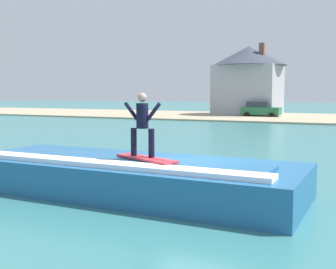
{
  "coord_description": "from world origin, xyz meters",
  "views": [
    {
      "loc": [
        4.3,
        -10.75,
        2.74
      ],
      "look_at": [
        -1.9,
        1.78,
        1.41
      ],
      "focal_mm": 45.44,
      "sensor_mm": 36.0,
      "label": 1
    }
  ],
  "objects_px": {
    "surfboard": "(146,158)",
    "house_with_chimney": "(249,77)",
    "wave_crest": "(127,175)",
    "car_near_shore": "(260,110)",
    "surfer": "(142,121)"
  },
  "relations": [
    {
      "from": "car_near_shore",
      "to": "surfer",
      "type": "bearing_deg",
      "value": -80.29
    },
    {
      "from": "wave_crest",
      "to": "surfboard",
      "type": "relative_size",
      "value": 4.66
    },
    {
      "from": "car_near_shore",
      "to": "house_with_chimney",
      "type": "xyz_separation_m",
      "value": [
        -2.48,
        3.55,
        3.88
      ]
    },
    {
      "from": "wave_crest",
      "to": "surfer",
      "type": "bearing_deg",
      "value": -23.71
    },
    {
      "from": "surfer",
      "to": "house_with_chimney",
      "type": "relative_size",
      "value": 0.18
    },
    {
      "from": "surfer",
      "to": "car_near_shore",
      "type": "relative_size",
      "value": 0.38
    },
    {
      "from": "car_near_shore",
      "to": "house_with_chimney",
      "type": "height_order",
      "value": "house_with_chimney"
    },
    {
      "from": "surfer",
      "to": "surfboard",
      "type": "bearing_deg",
      "value": -24.28
    },
    {
      "from": "wave_crest",
      "to": "surfer",
      "type": "distance_m",
      "value": 1.7
    },
    {
      "from": "wave_crest",
      "to": "car_near_shore",
      "type": "distance_m",
      "value": 39.66
    },
    {
      "from": "surfboard",
      "to": "house_with_chimney",
      "type": "height_order",
      "value": "house_with_chimney"
    },
    {
      "from": "wave_crest",
      "to": "car_near_shore",
      "type": "xyz_separation_m",
      "value": [
        -6.09,
        39.18,
        0.46
      ]
    },
    {
      "from": "house_with_chimney",
      "to": "wave_crest",
      "type": "bearing_deg",
      "value": -78.66
    },
    {
      "from": "car_near_shore",
      "to": "house_with_chimney",
      "type": "bearing_deg",
      "value": 124.94
    },
    {
      "from": "surfer",
      "to": "car_near_shore",
      "type": "height_order",
      "value": "surfer"
    }
  ]
}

